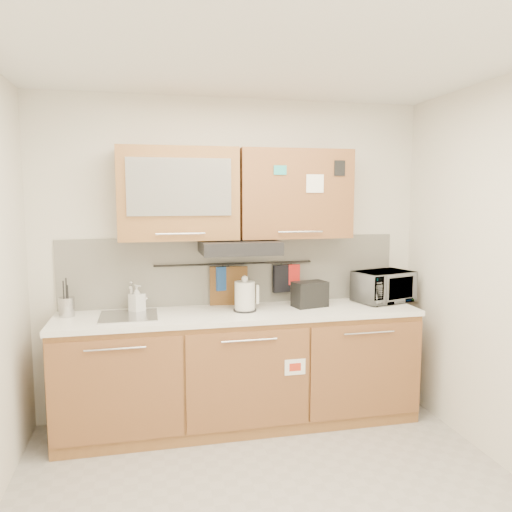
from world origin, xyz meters
name	(u,v)px	position (x,y,z in m)	size (l,w,h in m)	color
ceiling	(283,41)	(0.00, 0.00, 2.60)	(3.20, 3.20, 0.00)	white
wall_back	(234,258)	(0.00, 1.50, 1.30)	(3.20, 3.20, 0.00)	silver
base_cabinet	(241,375)	(0.00, 1.19, 0.41)	(2.80, 0.64, 0.88)	#A16D39
countertop	(241,314)	(0.00, 1.19, 0.90)	(2.82, 0.62, 0.04)	white
backsplash	(234,270)	(0.00, 1.49, 1.20)	(2.80, 0.02, 0.56)	silver
upper_cabinets	(237,194)	(0.00, 1.32, 1.83)	(1.82, 0.37, 0.70)	#A16D39
range_hood	(239,247)	(0.00, 1.25, 1.42)	(0.60, 0.46, 0.10)	black
sink	(129,316)	(-0.85, 1.21, 0.92)	(0.42, 0.40, 0.26)	silver
utensil_rail	(235,264)	(0.00, 1.45, 1.26)	(0.02, 0.02, 1.30)	black
utensil_crock	(67,307)	(-1.30, 1.31, 0.99)	(0.15, 0.15, 0.29)	#B0B0B4
kettle	(245,297)	(0.04, 1.19, 1.03)	(0.20, 0.18, 0.28)	silver
toaster	(310,294)	(0.58, 1.23, 1.02)	(0.30, 0.22, 0.20)	black
microwave	(383,287)	(1.25, 1.28, 1.05)	(0.47, 0.32, 0.26)	#999999
soap_bottle	(137,298)	(-0.79, 1.34, 1.03)	(0.10, 0.10, 0.21)	#999999
cutting_board	(229,290)	(-0.05, 1.44, 1.05)	(0.31, 0.02, 0.38)	brown
oven_mitt	(223,279)	(-0.10, 1.44, 1.14)	(0.12, 0.03, 0.20)	#214D9A
dark_pouch	(281,279)	(0.40, 1.44, 1.12)	(0.15, 0.04, 0.23)	black
pot_holder	(291,275)	(0.48, 1.44, 1.15)	(0.14, 0.02, 0.17)	red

